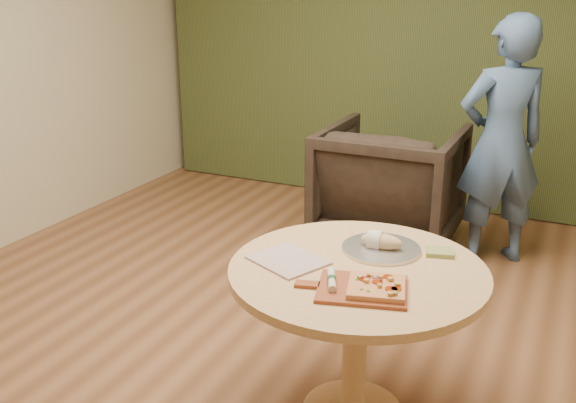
# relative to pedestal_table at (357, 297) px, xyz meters

# --- Properties ---
(room_shell) EXTENTS (5.04, 6.04, 2.84)m
(room_shell) POSITION_rel_pedestal_table_xyz_m (-0.55, 0.19, 0.79)
(room_shell) COLOR brown
(room_shell) RESTS_ON ground
(curtain) EXTENTS (4.80, 0.14, 2.78)m
(curtain) POSITION_rel_pedestal_table_xyz_m (-0.55, 3.09, 0.79)
(curtain) COLOR #303B1B
(curtain) RESTS_ON ground
(pedestal_table) EXTENTS (1.11, 1.11, 0.75)m
(pedestal_table) POSITION_rel_pedestal_table_xyz_m (0.00, 0.00, 0.00)
(pedestal_table) COLOR tan
(pedestal_table) RESTS_ON ground
(pizza_paddle) EXTENTS (0.47, 0.36, 0.01)m
(pizza_paddle) POSITION_rel_pedestal_table_xyz_m (0.08, -0.20, 0.15)
(pizza_paddle) COLOR brown
(pizza_paddle) RESTS_ON pedestal_table
(flatbread_pizza) EXTENTS (0.27, 0.27, 0.04)m
(flatbread_pizza) POSITION_rel_pedestal_table_xyz_m (0.14, -0.19, 0.17)
(flatbread_pizza) COLOR tan
(flatbread_pizza) RESTS_ON pizza_paddle
(cutlery_roll) EXTENTS (0.10, 0.19, 0.03)m
(cutlery_roll) POSITION_rel_pedestal_table_xyz_m (-0.04, -0.21, 0.17)
(cutlery_roll) COLOR beige
(cutlery_roll) RESTS_ON pizza_paddle
(newspaper) EXTENTS (0.38, 0.35, 0.01)m
(newspaper) POSITION_rel_pedestal_table_xyz_m (-0.30, -0.07, 0.15)
(newspaper) COLOR silver
(newspaper) RESTS_ON pedestal_table
(serving_tray) EXTENTS (0.36, 0.36, 0.02)m
(serving_tray) POSITION_rel_pedestal_table_xyz_m (0.03, 0.22, 0.15)
(serving_tray) COLOR silver
(serving_tray) RESTS_ON pedestal_table
(bread_roll) EXTENTS (0.19, 0.09, 0.09)m
(bread_roll) POSITION_rel_pedestal_table_xyz_m (0.03, 0.22, 0.18)
(bread_roll) COLOR tan
(bread_roll) RESTS_ON serving_tray
(green_packet) EXTENTS (0.14, 0.13, 0.02)m
(green_packet) POSITION_rel_pedestal_table_xyz_m (0.28, 0.29, 0.15)
(green_packet) COLOR olive
(green_packet) RESTS_ON pedestal_table
(armchair) EXTENTS (0.98, 0.92, 1.00)m
(armchair) POSITION_rel_pedestal_table_xyz_m (-0.46, 2.08, -0.11)
(armchair) COLOR black
(armchair) RESTS_ON ground
(person_standing) EXTENTS (0.75, 0.69, 1.71)m
(person_standing) POSITION_rel_pedestal_table_xyz_m (0.30, 2.07, 0.25)
(person_standing) COLOR #405E87
(person_standing) RESTS_ON ground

